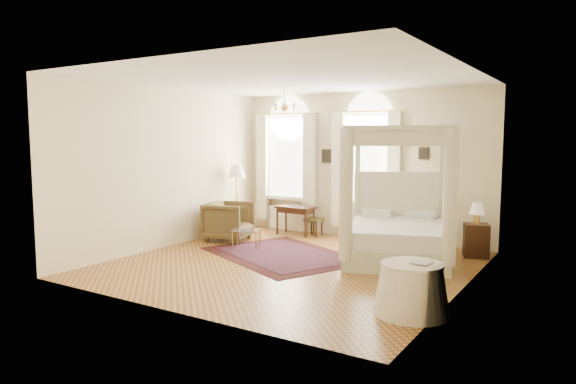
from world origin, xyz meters
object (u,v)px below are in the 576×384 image
Objects in this scene: side_table at (412,289)px; writing_desk at (295,210)px; nightstand at (476,240)px; canopy_bed at (397,231)px; coffee_table at (246,231)px; floor_lamp at (237,175)px; stool at (314,221)px; armchair at (229,221)px.

writing_desk is at bearing 136.59° from side_table.
canopy_bed is at bearing -137.34° from nightstand.
writing_desk is 1.83m from coffee_table.
canopy_bed reaches higher than floor_lamp.
writing_desk is 0.51m from stool.
canopy_bed reaches higher than stool.
stool is 0.25× the size of floor_lamp.
canopy_bed reaches higher than coffee_table.
canopy_bed is 3.16m from writing_desk.
coffee_table is at bearing -133.78° from armchair.
coffee_table is at bearing -105.38° from stool.
side_table is (5.40, -3.32, -1.08)m from floor_lamp.
floor_lamp reaches higher than side_table.
canopy_bed reaches higher than armchair.
writing_desk is at bearing 87.32° from coffee_table.
stool is (-3.67, 0.21, 0.03)m from nightstand.
canopy_bed is at bearing -102.05° from armchair.
canopy_bed is at bearing -22.25° from writing_desk.
armchair is at bearing -177.86° from canopy_bed.
coffee_table is 0.69× the size of side_table.
canopy_bed is 6.57× the size of stool.
coffee_table is (-0.53, -1.92, 0.00)m from stool.
armchair is (-0.92, -1.34, -0.15)m from writing_desk.
nightstand is 0.65× the size of side_table.
stool is at bearing 132.61° from side_table.
stool is 5.42m from side_table.
stool is (-2.48, 1.30, -0.22)m from canopy_bed.
side_table is (4.19, -2.07, -0.02)m from coffee_table.
armchair is 1.39× the size of coffee_table.
armchair is 0.57× the size of floor_lamp.
nightstand reaches higher than stool.
armchair is 0.97m from coffee_table.
side_table is (5.03, -2.55, -0.10)m from armchair.
floor_lamp is (-5.40, -0.46, 1.09)m from nightstand.
writing_desk is at bearing -167.39° from stool.
writing_desk is 0.56× the size of floor_lamp.
stool is (0.44, 0.10, -0.23)m from writing_desk.
nightstand is 0.69× the size of writing_desk.
canopy_bed is 2.79× the size of side_table.
nightstand is at bearing 90.00° from side_table.
stool is at bearing 12.61° from writing_desk.
writing_desk is 2.22× the size of stool.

